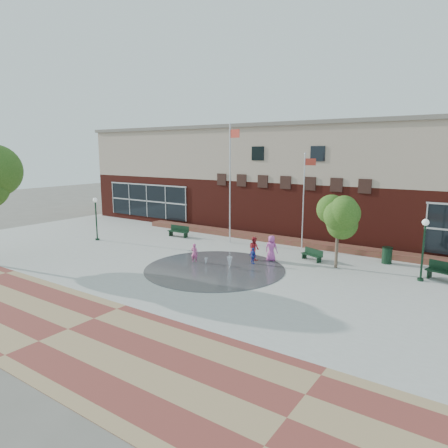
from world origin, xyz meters
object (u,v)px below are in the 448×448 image
Objects in this scene: flagpole_left at (230,178)px; flagpole_right at (304,196)px; child_splash at (194,253)px; bench_left at (178,233)px; trash_can at (387,255)px.

flagpole_right is (5.36, 1.34, -1.18)m from flagpole_left.
flagpole_left reaches higher than child_splash.
child_splash is (-4.25, -7.17, -3.23)m from flagpole_right.
bench_left is 1.54× the size of child_splash.
trash_can reaches higher than bench_left.
flagpole_right is 5.61× the size of child_splash.
flagpole_left reaches higher than bench_left.
flagpole_right is 10.88m from bench_left.
bench_left is (-4.74, -0.58, -4.72)m from flagpole_left.
trash_can is at bearing 16.66° from flagpole_left.
trash_can is (5.93, -0.60, -3.30)m from flagpole_right.
flagpole_left is at bearing -95.03° from child_splash.
flagpole_right is at bearing 174.25° from trash_can.
child_splash is at bearing -43.93° from bench_left.
trash_can is at bearing 2.67° from bench_left.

